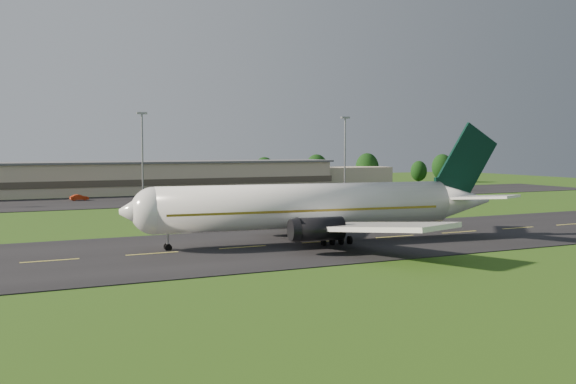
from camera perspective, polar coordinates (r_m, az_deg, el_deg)
name	(u,v)px	position (r m, az deg, el deg)	size (l,w,h in m)	color
ground	(243,248)	(78.08, -4.04, -4.99)	(360.00, 360.00, 0.00)	#1E4310
taxiway	(243,248)	(78.08, -4.04, -4.95)	(220.00, 30.00, 0.10)	black
apron	(128,201)	(147.20, -14.01, -0.82)	(260.00, 30.00, 0.10)	black
airliner	(313,207)	(81.23, 2.25, -1.31)	(51.24, 41.95, 15.57)	white
terminal	(135,178)	(171.85, -13.44, 1.20)	(145.00, 16.00, 8.40)	tan
light_mast_centre	(142,144)	(155.52, -12.83, 4.14)	(2.40, 1.20, 20.35)	gray
light_mast_east	(345,145)	(175.38, 5.08, 4.21)	(2.40, 1.20, 20.35)	gray
tree_line	(219,171)	(187.64, -6.12, 1.84)	(197.84, 9.10, 10.16)	black
service_vehicle_b	(79,197)	(152.21, -18.07, -0.47)	(1.41, 4.05, 1.33)	#A1270A
service_vehicle_c	(251,194)	(153.84, -3.33, -0.22)	(2.27, 4.92, 1.37)	silver
service_vehicle_d	(333,191)	(167.41, 4.03, 0.10)	(1.74, 4.28, 1.24)	orange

